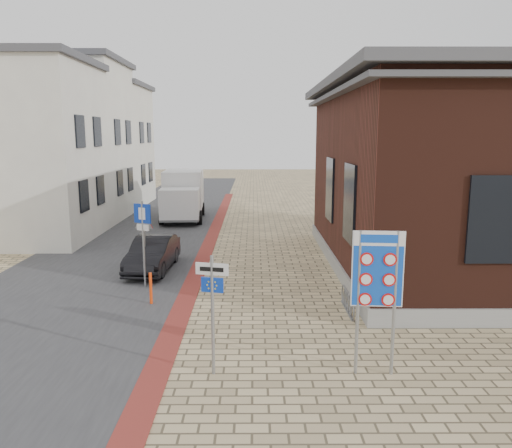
# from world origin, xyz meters

# --- Properties ---
(ground) EXTENTS (120.00, 120.00, 0.00)m
(ground) POSITION_xyz_m (0.00, 0.00, 0.00)
(ground) COLOR tan
(ground) RESTS_ON ground
(road_strip) EXTENTS (7.00, 60.00, 0.02)m
(road_strip) POSITION_xyz_m (-5.50, 15.00, 0.01)
(road_strip) COLOR #38383A
(road_strip) RESTS_ON ground
(curb_strip) EXTENTS (0.60, 40.00, 0.02)m
(curb_strip) POSITION_xyz_m (-2.00, 10.00, 0.01)
(curb_strip) COLOR maroon
(curb_strip) RESTS_ON ground
(brick_building) EXTENTS (13.00, 13.00, 6.80)m
(brick_building) POSITION_xyz_m (8.99, 7.00, 3.49)
(brick_building) COLOR gray
(brick_building) RESTS_ON ground
(townhouse_near) EXTENTS (7.40, 6.40, 8.30)m
(townhouse_near) POSITION_xyz_m (-10.99, 12.00, 4.17)
(townhouse_near) COLOR silver
(townhouse_near) RESTS_ON ground
(townhouse_mid) EXTENTS (7.40, 6.40, 9.10)m
(townhouse_mid) POSITION_xyz_m (-10.99, 18.00, 4.57)
(townhouse_mid) COLOR silver
(townhouse_mid) RESTS_ON ground
(townhouse_far) EXTENTS (7.40, 6.40, 8.30)m
(townhouse_far) POSITION_xyz_m (-10.99, 24.00, 4.17)
(townhouse_far) COLOR silver
(townhouse_far) RESTS_ON ground
(bike_rack) EXTENTS (0.08, 1.80, 0.60)m
(bike_rack) POSITION_xyz_m (2.65, 2.20, 0.26)
(bike_rack) COLOR slate
(bike_rack) RESTS_ON ground
(sedan) EXTENTS (1.48, 3.77, 1.22)m
(sedan) POSITION_xyz_m (-3.64, 6.51, 0.61)
(sedan) COLOR black
(sedan) RESTS_ON ground
(box_truck) EXTENTS (2.53, 5.47, 2.80)m
(box_truck) POSITION_xyz_m (-4.07, 17.51, 1.45)
(box_truck) COLOR slate
(box_truck) RESTS_ON ground
(border_sign) EXTENTS (1.03, 0.13, 3.01)m
(border_sign) POSITION_xyz_m (2.50, -1.50, 2.17)
(border_sign) COLOR gray
(border_sign) RESTS_ON ground
(essen_sign) EXTENTS (0.67, 0.19, 2.51)m
(essen_sign) POSITION_xyz_m (-0.80, -1.50, 1.66)
(essen_sign) COLOR gray
(essen_sign) RESTS_ON ground
(parking_sign) EXTENTS (0.58, 0.29, 2.80)m
(parking_sign) POSITION_xyz_m (-3.50, 4.50, 1.93)
(parking_sign) COLOR gray
(parking_sign) RESTS_ON ground
(yield_sign) EXTENTS (0.77, 0.21, 2.17)m
(yield_sign) POSITION_xyz_m (-3.80, 6.00, 1.64)
(yield_sign) COLOR gray
(yield_sign) RESTS_ON ground
(bollard) EXTENTS (0.11, 0.11, 0.95)m
(bollard) POSITION_xyz_m (-2.96, 2.80, 0.47)
(bollard) COLOR #FF410D
(bollard) RESTS_ON ground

